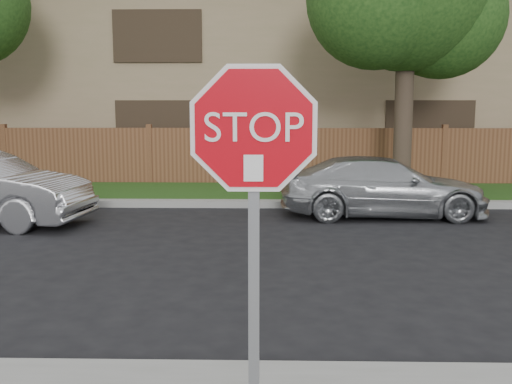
{
  "coord_description": "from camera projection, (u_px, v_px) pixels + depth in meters",
  "views": [
    {
      "loc": [
        -0.71,
        -4.86,
        2.3
      ],
      "look_at": [
        -0.8,
        -0.9,
        1.7
      ],
      "focal_mm": 42.0,
      "sensor_mm": 36.0,
      "label": 1
    }
  ],
  "objects": [
    {
      "name": "stop_sign",
      "position": [
        254.0,
        185.0,
        3.42
      ],
      "size": [
        1.01,
        0.13,
        2.55
      ],
      "color": "gray",
      "rests_on": "sidewalk_near"
    },
    {
      "name": "ground",
      "position": [
        352.0,
        372.0,
        5.13
      ],
      "size": [
        90.0,
        90.0,
        0.0
      ],
      "primitive_type": "plane",
      "color": "black",
      "rests_on": "ground"
    },
    {
      "name": "grass_strip",
      "position": [
        298.0,
        193.0,
        14.81
      ],
      "size": [
        70.0,
        3.0,
        0.12
      ],
      "primitive_type": "cube",
      "color": "#1E4714",
      "rests_on": "ground"
    },
    {
      "name": "sedan_right",
      "position": [
        383.0,
        187.0,
        12.07
      ],
      "size": [
        4.15,
        1.7,
        1.2
      ],
      "primitive_type": "imported",
      "rotation": [
        0.0,
        0.0,
        1.58
      ],
      "color": "#AEB1B5",
      "rests_on": "ground"
    },
    {
      "name": "far_curb",
      "position": [
        302.0,
        204.0,
        13.18
      ],
      "size": [
        70.0,
        0.3,
        0.15
      ],
      "primitive_type": "cube",
      "color": "gray",
      "rests_on": "ground"
    },
    {
      "name": "apartment_building",
      "position": [
        290.0,
        67.0,
        21.41
      ],
      "size": [
        35.2,
        9.2,
        7.2
      ],
      "color": "#93815B",
      "rests_on": "ground"
    },
    {
      "name": "fence",
      "position": [
        296.0,
        158.0,
        16.28
      ],
      "size": [
        70.0,
        0.12,
        1.6
      ],
      "primitive_type": "cube",
      "color": "brown",
      "rests_on": "ground"
    }
  ]
}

